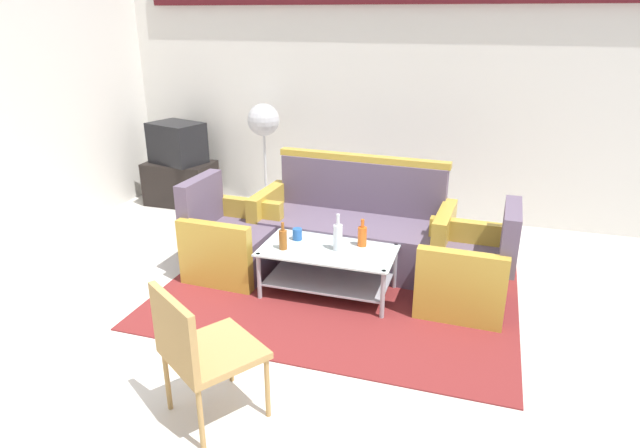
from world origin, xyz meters
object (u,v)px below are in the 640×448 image
Objects in this scene: coffee_table at (328,264)px; bottle_orange at (362,236)px; tv_stand at (181,183)px; television at (177,143)px; cup at (297,234)px; couch at (353,230)px; bottle_clear at (338,236)px; bottle_brown at (283,239)px; wicker_chair at (198,346)px; armchair_left at (230,242)px; armchair_right at (468,272)px; pedestal_fan at (264,126)px.

bottle_orange reaches higher than coffee_table.
tv_stand is 1.14× the size of television.
couch is at bearing 60.07° from cup.
bottle_clear is 0.40m from cup.
bottle_brown is 0.27× the size of wicker_chair.
couch is at bearing -22.40° from tv_stand.
armchair_right is at bearing 92.88° from armchair_left.
bottle_clear is at bearing 112.52° from wicker_chair.
tv_stand is at bearing 144.87° from coffee_table.
armchair_left is 1.96m from wicker_chair.
pedestal_fan is at bearing 133.95° from bottle_orange.
coffee_table is 0.38m from cup.
couch is 0.69m from cup.
television is (-2.48, 1.69, 0.23)m from bottle_clear.
bottle_brown is at bearing 69.45° from armchair_left.
armchair_left is at bearing 149.86° from television.
coffee_table is at bearing -177.56° from bottle_clear.
bottle_clear is 0.44m from bottle_brown.
pedestal_fan is 3.60m from wicker_chair.
bottle_orange is 0.29× the size of tv_stand.
bottle_clear reaches higher than coffee_table.
cup is (-0.34, -0.58, 0.14)m from couch.
bottle_brown is at bearing 155.68° from television.
cup is 2.64m from television.
television is (-1.44, 1.55, 0.47)m from armchair_left.
bottle_clear is 0.22m from bottle_orange.
armchair_right is 1.50m from bottle_brown.
armchair_right is (2.08, 0.03, 0.00)m from armchair_left.
bottle_clear reaches higher than bottle_orange.
armchair_left is 1.08m from bottle_clear.
bottle_brown is (-1.46, -0.29, 0.21)m from armchair_right.
couch is at bearing 120.80° from armchair_left.
wicker_chair is (2.16, -3.36, -0.27)m from television.
bottle_brown is 2.14m from pedestal_fan.
pedestal_fan reaches higher than bottle_orange.
couch reaches higher than bottle_brown.
pedestal_fan is (-0.99, 1.63, 0.55)m from cup.
armchair_right is 3.86m from television.
cup is at bearing 159.89° from television.
bottle_orange reaches higher than bottle_brown.
bottle_orange is 3.08m from television.
armchair_left is 1.06× the size of tv_stand.
bottle_clear is 1.70m from wicker_chair.
couch is 2.16× the size of armchair_right.
coffee_table is 2.98m from television.
bottle_clear is at bearing 15.21° from bottle_brown.
pedestal_fan is (-1.54, 1.60, 0.51)m from bottle_orange.
cup is at bearing 165.11° from bottle_clear.
bottle_clear is 3.09× the size of cup.
couch is 2.67m from television.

